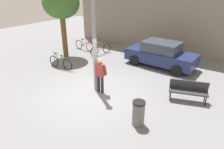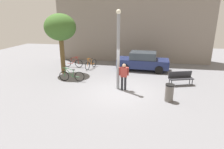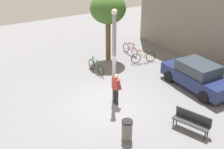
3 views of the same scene
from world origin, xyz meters
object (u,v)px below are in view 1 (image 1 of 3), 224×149
Objects in this scene: person_by_lamppost at (100,73)px; trash_bin at (138,113)px; bicycle_orange at (101,49)px; park_bench at (188,89)px; plaza_tree at (61,4)px; bicycle_green at (60,62)px; bicycle_red at (84,45)px; parked_car_navy at (161,54)px; lamppost at (94,38)px.

person_by_lamppost is 1.75× the size of trash_bin.
trash_bin is (5.98, -5.66, 0.10)m from bicycle_orange.
park_bench is 7.58m from bicycle_orange.
plaza_tree is 3.87m from bicycle_green.
person_by_lamppost is 6.89m from bicycle_red.
parked_car_navy is 6.09m from trash_bin.
lamppost is 4.65m from park_bench.
trash_bin is at bearing -110.36° from park_bench.
park_bench is 0.92× the size of bicycle_green.
parked_car_navy is at bearing 128.74° from park_bench.
person_by_lamppost is at bearing -14.73° from bicycle_green.
person_by_lamppost is (0.38, -0.13, -1.56)m from lamppost.
parked_car_navy is at bearing 37.86° from bicycle_green.
plaza_tree is at bearing -162.52° from parked_car_navy.
lamppost is 2.84× the size of park_bench.
person_by_lamppost is 4.84m from parked_car_navy.
person_by_lamppost is 2.87m from trash_bin.
bicycle_orange is (-3.02, 4.37, -2.15)m from lamppost.
bicycle_green is at bearing -142.14° from parked_car_navy.
trash_bin is (1.54, -5.88, -0.29)m from parked_car_navy.
bicycle_green is (-7.35, -0.56, -0.16)m from park_bench.
bicycle_green reaches higher than trash_bin.
bicycle_orange is 0.97× the size of bicycle_green.
parked_car_navy reaches higher than bicycle_red.
bicycle_red is (-5.08, 4.62, -0.58)m from person_by_lamppost.
person_by_lamppost is 5.67m from bicycle_orange.
person_by_lamppost is at bearing -42.29° from bicycle_red.
trash_bin is (2.58, -1.16, -0.48)m from person_by_lamppost.
bicycle_orange is 4.46m from parked_car_navy.
plaza_tree reaches higher than bicycle_green.
plaza_tree is 1.07× the size of parked_car_navy.
lamppost reaches higher than bicycle_orange.
plaza_tree is at bearing 151.78° from person_by_lamppost.
bicycle_red is at bearing 160.52° from park_bench.
park_bench is at bearing -22.87° from bicycle_orange.
person_by_lamppost reaches higher than bicycle_green.
bicycle_red reaches higher than trash_bin.
person_by_lamppost reaches higher than parked_car_navy.
bicycle_orange reaches higher than park_bench.
person_by_lamppost reaches higher than park_bench.
trash_bin is (7.66, -5.78, 0.10)m from bicycle_red.
lamppost is at bearing -55.31° from bicycle_orange.
plaza_tree is at bearing 151.15° from lamppost.
plaza_tree reaches higher than bicycle_red.
parked_car_navy is at bearing 72.86° from lamppost.
lamppost reaches higher than bicycle_green.
plaza_tree is 2.53× the size of bicycle_red.
plaza_tree is 3.99m from bicycle_orange.
lamppost is at bearing -43.64° from bicycle_red.
lamppost is 4.96× the size of trash_bin.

